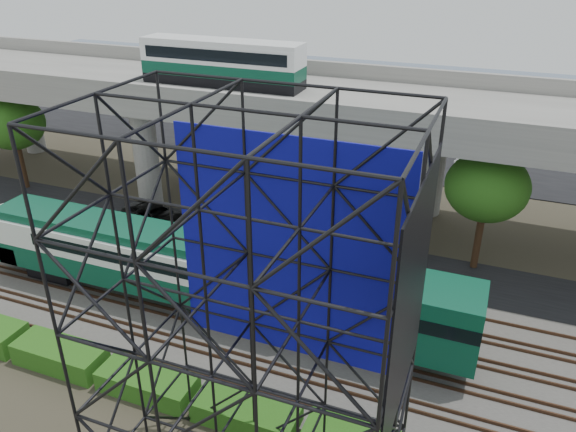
% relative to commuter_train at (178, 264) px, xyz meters
% --- Properties ---
extents(ground, '(140.00, 140.00, 0.00)m').
position_rel_commuter_train_xyz_m(ground, '(0.99, -2.00, -2.88)').
color(ground, '#474233').
rests_on(ground, ground).
extents(ballast_bed, '(90.00, 12.00, 0.20)m').
position_rel_commuter_train_xyz_m(ballast_bed, '(0.99, 0.00, -2.78)').
color(ballast_bed, slate).
rests_on(ballast_bed, ground).
extents(service_road, '(90.00, 5.00, 0.08)m').
position_rel_commuter_train_xyz_m(service_road, '(0.99, 8.50, -2.84)').
color(service_road, black).
rests_on(service_road, ground).
extents(parking_lot, '(90.00, 18.00, 0.08)m').
position_rel_commuter_train_xyz_m(parking_lot, '(0.99, 32.00, -2.84)').
color(parking_lot, black).
rests_on(parking_lot, ground).
extents(harbor_water, '(140.00, 40.00, 0.03)m').
position_rel_commuter_train_xyz_m(harbor_water, '(0.99, 54.00, -2.87)').
color(harbor_water, '#405069').
rests_on(harbor_water, ground).
extents(rail_tracks, '(90.00, 9.52, 0.16)m').
position_rel_commuter_train_xyz_m(rail_tracks, '(0.99, -0.00, -2.60)').
color(rail_tracks, '#472D1E').
rests_on(rail_tracks, ballast_bed).
extents(commuter_train, '(29.30, 3.06, 4.30)m').
position_rel_commuter_train_xyz_m(commuter_train, '(0.00, 0.00, 0.00)').
color(commuter_train, black).
rests_on(commuter_train, rail_tracks).
extents(overpass, '(80.00, 12.00, 12.40)m').
position_rel_commuter_train_xyz_m(overpass, '(0.62, 14.00, 5.33)').
color(overpass, '#9E9B93').
rests_on(overpass, ground).
extents(scaffold_tower, '(9.36, 6.36, 15.00)m').
position_rel_commuter_train_xyz_m(scaffold_tower, '(9.21, -9.98, 4.59)').
color(scaffold_tower, black).
rests_on(scaffold_tower, ground).
extents(hedge_strip, '(34.60, 1.80, 1.20)m').
position_rel_commuter_train_xyz_m(hedge_strip, '(2.00, -6.30, -2.32)').
color(hedge_strip, '#214F12').
rests_on(hedge_strip, ground).
extents(trees, '(40.94, 16.94, 7.69)m').
position_rel_commuter_train_xyz_m(trees, '(-3.68, 14.17, 2.69)').
color(trees, '#382314').
rests_on(trees, ground).
extents(suv, '(5.95, 3.98, 1.52)m').
position_rel_commuter_train_xyz_m(suv, '(-6.93, 8.02, -2.04)').
color(suv, black).
rests_on(suv, service_road).
extents(parked_cars, '(36.85, 9.42, 1.27)m').
position_rel_commuter_train_xyz_m(parked_cars, '(0.46, 31.57, -2.21)').
color(parked_cars, silver).
rests_on(parked_cars, parking_lot).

